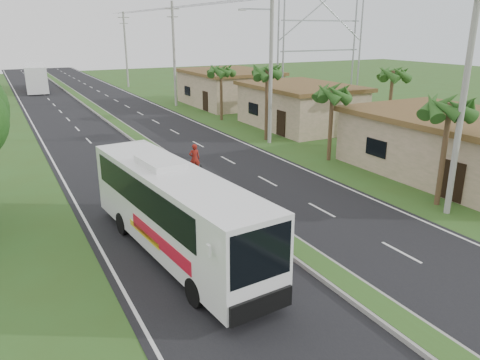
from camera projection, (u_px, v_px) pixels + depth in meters
name	position (u px, v px, depth m)	size (l,w,h in m)	color
ground	(329.00, 274.00, 16.48)	(180.00, 180.00, 0.00)	#36551F
road_asphalt	(153.00, 150.00, 33.29)	(14.00, 160.00, 0.02)	black
median_strip	(153.00, 148.00, 33.26)	(1.20, 160.00, 0.18)	gray
lane_edge_left	(53.00, 162.00, 30.31)	(0.12, 160.00, 0.01)	silver
lane_edge_right	(236.00, 140.00, 36.27)	(0.12, 160.00, 0.01)	silver
shop_near	(458.00, 145.00, 27.20)	(8.60, 12.60, 3.52)	#998967
shop_mid	(300.00, 105.00, 40.63)	(7.60, 10.60, 3.67)	#998967
shop_far	(228.00, 87.00, 52.37)	(8.60, 11.60, 3.82)	#998967
palm_verge_a	(450.00, 108.00, 21.54)	(2.40, 2.40, 5.45)	#473321
palm_verge_b	(332.00, 93.00, 29.40)	(2.40, 2.40, 5.05)	#473321
palm_verge_c	(267.00, 72.00, 34.78)	(2.40, 2.40, 5.85)	#473321
palm_verge_d	(221.00, 71.00, 42.75)	(2.40, 2.40, 5.25)	#473321
palm_behind_shop	(393.00, 74.00, 35.35)	(2.40, 2.40, 5.65)	#473321
utility_pole_a	(464.00, 91.00, 20.19)	(1.60, 0.28, 11.00)	gray
utility_pole_b	(271.00, 58.00, 33.44)	(3.20, 0.28, 12.00)	gray
utility_pole_c	(174.00, 53.00, 50.45)	(1.60, 0.28, 11.00)	gray
utility_pole_d	(126.00, 49.00, 67.33)	(1.60, 0.28, 10.50)	gray
billboard_lattice	(321.00, 42.00, 49.37)	(10.18, 1.18, 12.07)	gray
coach_bus_main	(174.00, 206.00, 17.35)	(3.32, 11.14, 3.55)	white
coach_bus_far	(36.00, 76.00, 64.57)	(3.47, 12.18, 3.50)	white
motorcyclist	(195.00, 169.00, 26.07)	(1.71, 0.78, 2.21)	black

